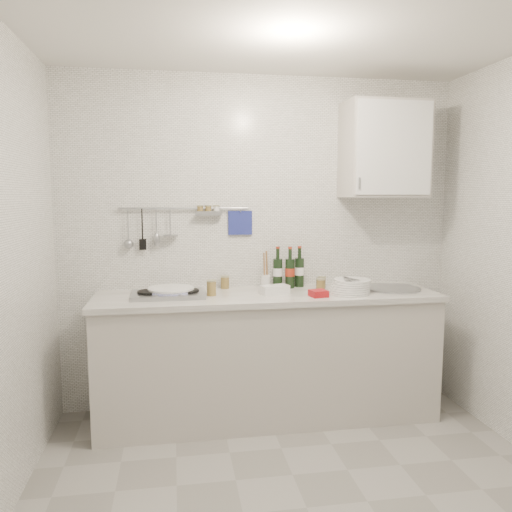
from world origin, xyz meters
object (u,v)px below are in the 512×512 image
Objects in this scene: plate_stack_hob at (170,292)px; wine_bottles at (289,267)px; utensil_crock at (266,280)px; wall_cabinet at (384,150)px; plate_stack_sink at (350,286)px.

wine_bottles reaches higher than plate_stack_hob.
utensil_crock is (0.71, 0.15, 0.04)m from plate_stack_hob.
utensil_crock is at bearing 11.78° from plate_stack_hob.
wine_bottles is at bearing 10.10° from utensil_crock.
wall_cabinet is 1.31m from utensil_crock.
wine_bottles reaches higher than utensil_crock.
wall_cabinet reaches higher than wine_bottles.
plate_stack_hob is 0.92m from wine_bottles.
wall_cabinet is 2.43× the size of utensil_crock.
plate_stack_hob is 0.72m from utensil_crock.
utensil_crock is (-0.19, -0.03, -0.09)m from wine_bottles.
plate_stack_sink is (1.27, -0.11, 0.02)m from plate_stack_hob.
wall_cabinet is at bearing -3.19° from utensil_crock.
wall_cabinet is 1.12m from wine_bottles.
wall_cabinet is at bearing -6.75° from wine_bottles.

